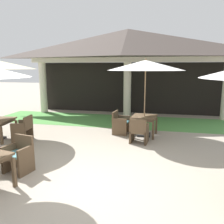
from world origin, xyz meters
name	(u,v)px	position (x,y,z in m)	size (l,w,h in m)	color
ground_plane	(74,187)	(0.00, 0.00, 0.00)	(60.00, 60.00, 0.00)	#9E9384
background_pavilion	(128,49)	(0.00, 7.58, 3.34)	(10.58, 2.83, 4.31)	beige
lawn_strip	(123,121)	(0.00, 6.15, 0.00)	(12.38, 2.67, 0.01)	#519347
patio_table_near_foreground	(144,119)	(1.14, 4.06, 0.63)	(0.94, 0.94, 0.74)	brown
patio_umbrella_near_foreground	(146,66)	(1.14, 4.06, 2.52)	(2.69, 2.69, 2.78)	#2D2D2D
patio_chair_near_foreground_south	(139,131)	(1.05, 3.17, 0.40)	(0.62, 0.58, 0.85)	brown
patio_chair_near_foreground_west	(120,123)	(0.25, 4.16, 0.40)	(0.62, 0.69, 0.84)	brown
patio_chair_mid_left_north	(19,156)	(-1.54, 0.42, 0.40)	(0.67, 0.61, 0.87)	brown
patio_chair_far_back_east	(23,129)	(-2.84, 2.61, 0.42)	(0.58, 0.65, 0.86)	brown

